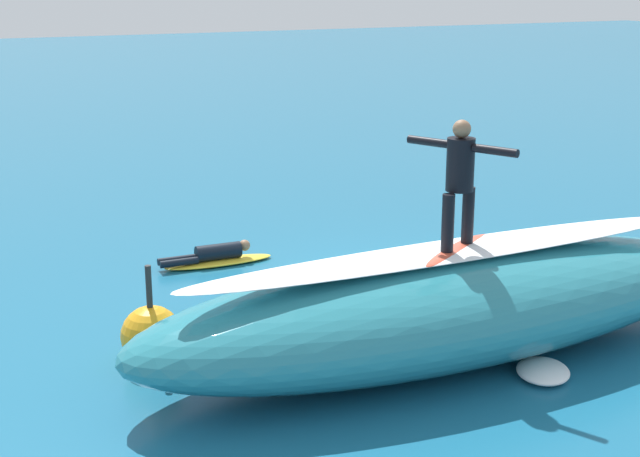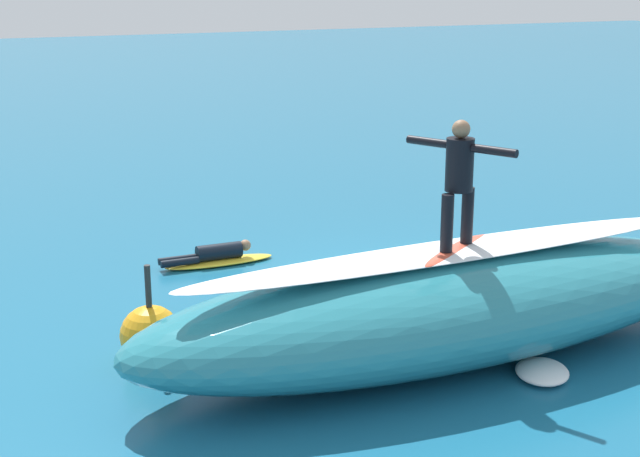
{
  "view_description": "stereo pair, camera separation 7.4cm",
  "coord_description": "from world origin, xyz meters",
  "px_view_note": "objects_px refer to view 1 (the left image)",
  "views": [
    {
      "loc": [
        6.93,
        12.46,
        4.97
      ],
      "look_at": [
        1.37,
        0.35,
        1.2
      ],
      "focal_mm": 51.73,
      "sensor_mm": 36.0,
      "label": 1
    },
    {
      "loc": [
        6.86,
        12.49,
        4.97
      ],
      "look_at": [
        1.37,
        0.35,
        1.2
      ],
      "focal_mm": 51.73,
      "sensor_mm": 36.0,
      "label": 2
    }
  ],
  "objects_px": {
    "surfboard_riding": "(457,250)",
    "buoy_marker": "(151,335)",
    "surfer_paddling": "(211,253)",
    "surfer_riding": "(460,174)",
    "surfboard_paddling": "(219,262)"
  },
  "relations": [
    {
      "from": "surfer_paddling",
      "to": "buoy_marker",
      "type": "bearing_deg",
      "value": -118.15
    },
    {
      "from": "surfer_paddling",
      "to": "surfer_riding",
      "type": "bearing_deg",
      "value": -70.65
    },
    {
      "from": "surfboard_paddling",
      "to": "buoy_marker",
      "type": "distance_m",
      "value": 4.24
    },
    {
      "from": "buoy_marker",
      "to": "surfboard_paddling",
      "type": "bearing_deg",
      "value": -120.23
    },
    {
      "from": "surfer_riding",
      "to": "buoy_marker",
      "type": "height_order",
      "value": "surfer_riding"
    },
    {
      "from": "buoy_marker",
      "to": "surfer_paddling",
      "type": "bearing_deg",
      "value": -118.75
    },
    {
      "from": "surfer_riding",
      "to": "buoy_marker",
      "type": "xyz_separation_m",
      "value": [
        3.71,
        -1.38,
        -2.07
      ]
    },
    {
      "from": "surfboard_paddling",
      "to": "surfer_paddling",
      "type": "xyz_separation_m",
      "value": [
        0.12,
        -0.0,
        0.17
      ]
    },
    {
      "from": "surfer_paddling",
      "to": "buoy_marker",
      "type": "height_order",
      "value": "buoy_marker"
    },
    {
      "from": "surfboard_riding",
      "to": "buoy_marker",
      "type": "relative_size",
      "value": 1.37
    },
    {
      "from": "surfboard_riding",
      "to": "surfboard_paddling",
      "type": "xyz_separation_m",
      "value": [
        1.58,
        -5.03,
        -1.42
      ]
    },
    {
      "from": "surfboard_riding",
      "to": "surfboard_paddling",
      "type": "bearing_deg",
      "value": -98.86
    },
    {
      "from": "surfboard_riding",
      "to": "surfer_riding",
      "type": "xyz_separation_m",
      "value": [
        0.0,
        0.0,
        1.0
      ]
    },
    {
      "from": "surfboard_riding",
      "to": "surfer_paddling",
      "type": "distance_m",
      "value": 5.46
    },
    {
      "from": "surfer_riding",
      "to": "buoy_marker",
      "type": "bearing_deg",
      "value": -46.68
    }
  ]
}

